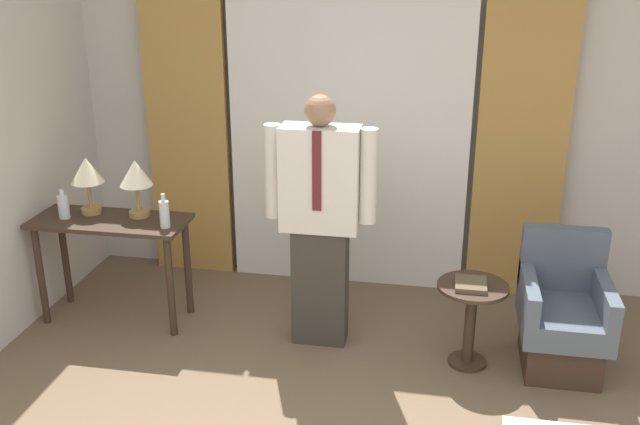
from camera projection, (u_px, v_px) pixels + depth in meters
name	position (u px, v px, depth m)	size (l,w,h in m)	color
wall_back	(351.00, 111.00, 5.41)	(10.00, 0.06, 2.70)	beige
curtain_sheer_center	(348.00, 123.00, 5.31)	(1.81, 0.06, 2.58)	white
curtain_drape_left	(187.00, 116.00, 5.52)	(0.64, 0.06, 2.58)	#B28442
curtain_drape_right	(523.00, 130.00, 5.10)	(0.64, 0.06, 2.58)	#B28442
desk	(112.00, 238.00, 4.96)	(1.07, 0.45, 0.76)	#38281E
table_lamp_left	(87.00, 174.00, 4.92)	(0.23, 0.23, 0.40)	#9E7F47
table_lamp_right	(136.00, 177.00, 4.86)	(0.23, 0.23, 0.40)	#9E7F47
bottle_near_edge	(63.00, 206.00, 4.90)	(0.08, 0.08, 0.21)	silver
bottle_by_lamp	(164.00, 214.00, 4.73)	(0.07, 0.07, 0.24)	silver
person	(320.00, 215.00, 4.56)	(0.72, 0.24, 1.68)	#38332D
armchair	(562.00, 319.00, 4.48)	(0.53, 0.64, 0.85)	#38281E
side_table	(471.00, 311.00, 4.46)	(0.44, 0.44, 0.56)	#38281E
book	(471.00, 284.00, 4.37)	(0.19, 0.22, 0.03)	brown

